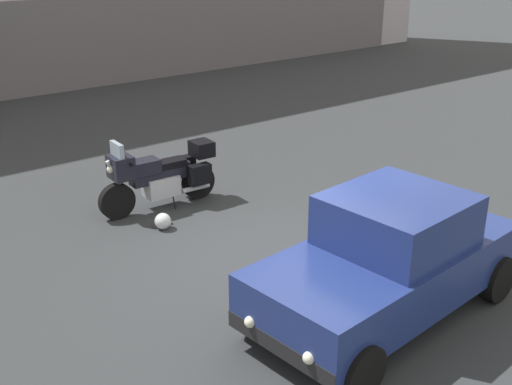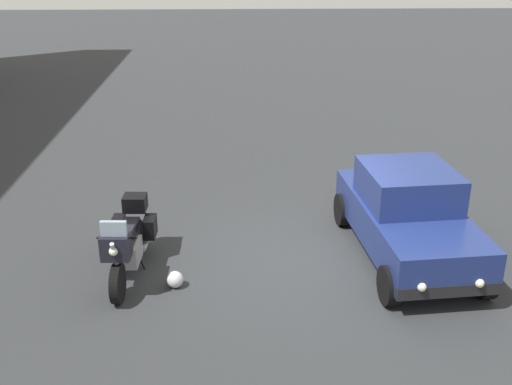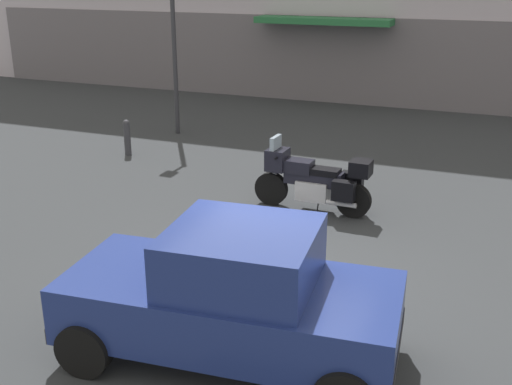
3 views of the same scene
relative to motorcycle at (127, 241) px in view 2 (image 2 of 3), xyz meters
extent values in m
plane|color=#2D3033|center=(0.42, -3.24, -0.62)|extent=(80.00, 80.00, 0.00)
cylinder|color=black|center=(-0.85, 0.03, -0.30)|extent=(0.64, 0.16, 0.64)
cylinder|color=black|center=(0.76, -0.03, -0.30)|extent=(0.64, 0.16, 0.64)
cylinder|color=#B7B7BC|center=(-0.83, 0.03, 0.13)|extent=(0.33, 0.08, 0.68)
cube|color=#B7B7BC|center=(-0.01, 0.00, -0.20)|extent=(0.61, 0.42, 0.36)
cube|color=black|center=(-0.01, 0.00, 0.04)|extent=(1.11, 0.32, 0.28)
cube|color=black|center=(-0.30, 0.01, 0.22)|extent=(0.53, 0.36, 0.24)
cube|color=black|center=(0.19, -0.01, 0.18)|extent=(0.57, 0.32, 0.12)
cube|color=black|center=(-0.73, 0.03, 0.30)|extent=(0.38, 0.45, 0.40)
cube|color=#8C9EAD|center=(-0.77, 0.03, 0.60)|extent=(0.09, 0.40, 0.28)
sphere|color=#EAEACC|center=(-0.91, 0.04, 0.30)|extent=(0.14, 0.14, 0.14)
cylinder|color=black|center=(-0.65, 0.03, 0.40)|extent=(0.06, 0.62, 0.04)
cylinder|color=#B7B7BC|center=(0.59, -0.22, -0.32)|extent=(0.55, 0.11, 0.09)
cube|color=black|center=(0.63, -0.30, -0.04)|extent=(0.41, 0.21, 0.36)
cube|color=black|center=(0.65, 0.26, -0.04)|extent=(0.41, 0.21, 0.36)
cube|color=black|center=(0.86, -0.03, 0.33)|extent=(0.37, 0.41, 0.28)
cylinder|color=black|center=(0.14, -0.18, -0.47)|extent=(0.03, 0.13, 0.29)
sphere|color=silver|center=(-0.45, -0.82, -0.48)|extent=(0.28, 0.28, 0.28)
cube|color=navy|center=(0.47, -4.86, 0.04)|extent=(3.93, 1.98, 0.68)
cube|color=navy|center=(0.62, -4.85, 0.70)|extent=(1.73, 1.65, 0.64)
cube|color=#8C9EAD|center=(-0.13, -4.91, 0.70)|extent=(0.19, 1.39, 0.54)
cube|color=#8C9EAD|center=(1.36, -4.78, 0.70)|extent=(0.19, 1.39, 0.51)
cube|color=black|center=(-1.37, -5.03, -0.20)|extent=(0.27, 1.64, 0.20)
cube|color=black|center=(2.31, -4.69, -0.20)|extent=(0.27, 1.64, 0.20)
cylinder|color=black|center=(-0.90, -5.77, -0.30)|extent=(0.66, 0.28, 0.64)
cylinder|color=black|center=(-1.05, -4.22, -0.30)|extent=(0.66, 0.28, 0.64)
cylinder|color=black|center=(1.98, -5.50, -0.30)|extent=(0.66, 0.28, 0.64)
cylinder|color=black|center=(1.84, -3.95, -0.30)|extent=(0.66, 0.28, 0.64)
sphere|color=silver|center=(-1.38, -5.48, -0.08)|extent=(0.14, 0.14, 0.14)
sphere|color=silver|center=(-1.46, -4.58, -0.08)|extent=(0.14, 0.14, 0.14)
camera|label=1|loc=(-5.18, -9.52, 3.99)|focal=45.14mm
camera|label=2|loc=(-9.33, -1.87, 4.76)|focal=43.54mm
camera|label=3|loc=(3.08, -10.60, 3.70)|focal=44.11mm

